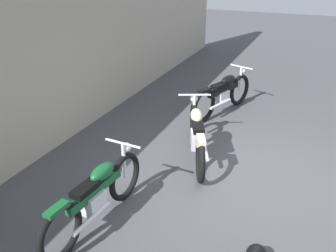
# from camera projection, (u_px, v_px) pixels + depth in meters

# --- Properties ---
(ground_plane) EXTENTS (40.00, 40.00, 0.00)m
(ground_plane) POSITION_uv_depth(u_px,v_px,m) (254.00, 178.00, 6.19)
(ground_plane) COLOR #47474C
(building_wall) EXTENTS (18.00, 0.30, 3.59)m
(building_wall) POSITION_uv_depth(u_px,v_px,m) (52.00, 51.00, 6.84)
(building_wall) COLOR #B2A893
(building_wall) RESTS_ON ground_plane
(motorcycle_green) EXTENTS (2.15, 0.60, 0.96)m
(motorcycle_green) POSITION_uv_depth(u_px,v_px,m) (97.00, 196.00, 4.96)
(motorcycle_green) COLOR black
(motorcycle_green) RESTS_ON ground_plane
(motorcycle_cream) EXTENTS (2.08, 1.08, 1.00)m
(motorcycle_cream) POSITION_uv_depth(u_px,v_px,m) (197.00, 134.00, 6.61)
(motorcycle_cream) COLOR black
(motorcycle_cream) RESTS_ON ground_plane
(motorcycle_black) EXTENTS (2.11, 0.95, 0.99)m
(motorcycle_black) POSITION_uv_depth(u_px,v_px,m) (224.00, 94.00, 8.57)
(motorcycle_black) COLOR black
(motorcycle_black) RESTS_ON ground_plane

